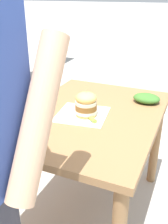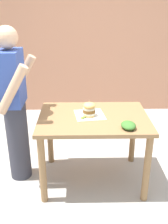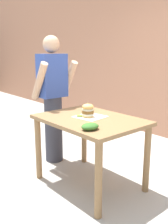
{
  "view_description": "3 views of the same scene",
  "coord_description": "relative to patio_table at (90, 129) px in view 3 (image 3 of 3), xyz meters",
  "views": [
    {
      "loc": [
        -0.56,
        1.37,
        1.48
      ],
      "look_at": [
        0.0,
        0.1,
        0.84
      ],
      "focal_mm": 42.0,
      "sensor_mm": 36.0,
      "label": 1
    },
    {
      "loc": [
        -2.5,
        0.15,
        1.89
      ],
      "look_at": [
        0.0,
        0.1,
        0.84
      ],
      "focal_mm": 42.0,
      "sensor_mm": 36.0,
      "label": 2
    },
    {
      "loc": [
        -1.85,
        -2.04,
        1.51
      ],
      "look_at": [
        0.0,
        0.1,
        0.84
      ],
      "focal_mm": 42.0,
      "sensor_mm": 36.0,
      "label": 3
    }
  ],
  "objects": [
    {
      "name": "side_salad",
      "position": [
        -0.28,
        -0.31,
        0.16
      ],
      "size": [
        0.18,
        0.14,
        0.06
      ],
      "primitive_type": "ellipsoid",
      "color": "#386B28",
      "rests_on": "patio_table"
    },
    {
      "name": "sandwich",
      "position": [
        0.01,
        0.05,
        0.21
      ],
      "size": [
        0.14,
        0.14,
        0.18
      ],
      "color": "#E5B25B",
      "rests_on": "serving_paper"
    },
    {
      "name": "serving_paper",
      "position": [
        0.04,
        0.04,
        0.13
      ],
      "size": [
        0.34,
        0.34,
        0.0
      ],
      "primitive_type": "cube",
      "rotation": [
        0.0,
        0.0,
        0.14
      ],
      "color": "white",
      "rests_on": "patio_table"
    },
    {
      "name": "diner_across_table",
      "position": [
        0.08,
        0.83,
        0.23
      ],
      "size": [
        0.55,
        0.35,
        1.69
      ],
      "color": "#33333D",
      "rests_on": "ground"
    },
    {
      "name": "parked_car_near_curb",
      "position": [
        5.69,
        8.35,
        0.06
      ],
      "size": [
        4.28,
        2.0,
        1.6
      ],
      "color": "silver",
      "rests_on": "ground"
    },
    {
      "name": "patio_table",
      "position": [
        0.0,
        0.0,
        0.0
      ],
      "size": [
        0.84,
        1.15,
        0.79
      ],
      "color": "olive",
      "rests_on": "ground"
    },
    {
      "name": "pickle_spear",
      "position": [
        -0.04,
        0.1,
        0.14
      ],
      "size": [
        0.09,
        0.08,
        0.02
      ],
      "primitive_type": "cylinder",
      "rotation": [
        0.0,
        1.57,
        2.46
      ],
      "color": "#8EA83D",
      "rests_on": "serving_paper"
    },
    {
      "name": "ground_plane",
      "position": [
        0.0,
        0.0,
        -0.66
      ],
      "size": [
        80.0,
        80.0,
        0.0
      ],
      "primitive_type": "plane",
      "color": "#ADAAA3"
    }
  ]
}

